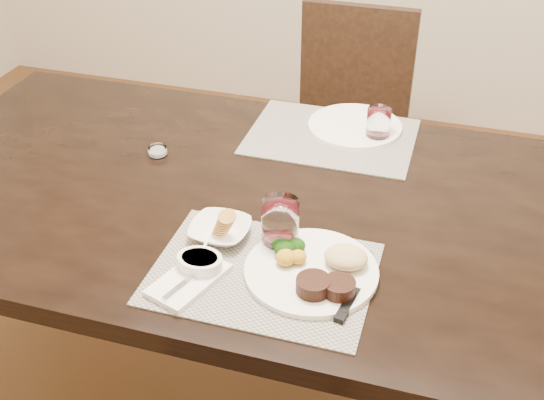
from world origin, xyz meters
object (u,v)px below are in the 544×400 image
(chair_far, at_px, (348,119))
(cracker_bowl, at_px, (220,230))
(wine_glass_near, at_px, (280,226))
(steak_knife, at_px, (350,296))
(far_plate, at_px, (355,126))
(dinner_plate, at_px, (317,270))

(chair_far, distance_m, cracker_bowl, 1.15)
(cracker_bowl, height_order, wine_glass_near, wine_glass_near)
(steak_knife, xyz_separation_m, far_plate, (-0.13, 0.71, 0.00))
(chair_far, relative_size, cracker_bowl, 6.73)
(chair_far, bearing_deg, dinner_plate, -82.34)
(chair_far, bearing_deg, cracker_bowl, -94.10)
(cracker_bowl, bearing_deg, far_plate, 72.21)
(dinner_plate, distance_m, wine_glass_near, 0.13)
(cracker_bowl, xyz_separation_m, wine_glass_near, (0.14, 0.01, 0.03))
(wine_glass_near, bearing_deg, chair_far, 92.90)
(dinner_plate, xyz_separation_m, cracker_bowl, (-0.24, 0.07, 0.00))
(chair_far, relative_size, steak_knife, 3.78)
(cracker_bowl, bearing_deg, steak_knife, -19.82)
(cracker_bowl, height_order, far_plate, cracker_bowl)
(wine_glass_near, distance_m, far_plate, 0.58)
(cracker_bowl, relative_size, far_plate, 0.50)
(dinner_plate, bearing_deg, cracker_bowl, 177.77)
(steak_knife, relative_size, far_plate, 0.89)
(dinner_plate, distance_m, steak_knife, 0.09)
(chair_far, relative_size, dinner_plate, 3.20)
(cracker_bowl, distance_m, wine_glass_near, 0.14)
(cracker_bowl, bearing_deg, chair_far, 85.90)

